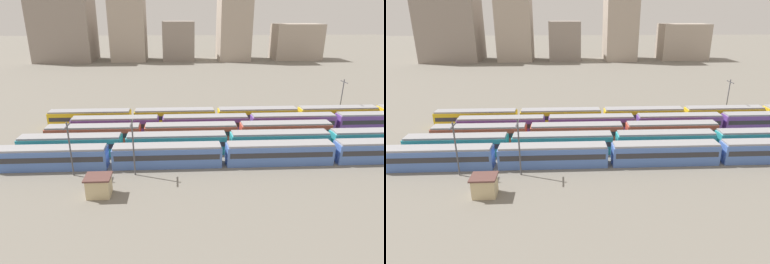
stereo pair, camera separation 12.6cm
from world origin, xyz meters
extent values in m
plane|color=slate|center=(0.00, 10.40, 0.00)|extent=(600.00, 600.00, 0.00)
cube|color=#4C70BC|center=(-10.33, 0.00, 1.70)|extent=(18.00, 3.00, 3.40)
cube|color=#2D2D33|center=(-10.33, 0.00, 2.11)|extent=(17.20, 3.06, 0.90)
cube|color=#939399|center=(-10.33, 0.00, 3.57)|extent=(17.60, 2.70, 0.35)
cube|color=#4C70BC|center=(8.57, 0.00, 1.70)|extent=(18.00, 3.00, 3.40)
cube|color=#2D2D33|center=(8.57, 0.00, 2.11)|extent=(17.20, 3.06, 0.90)
cube|color=#939399|center=(8.57, 0.00, 3.57)|extent=(17.60, 2.70, 0.35)
cube|color=#4C70BC|center=(27.47, 0.00, 1.70)|extent=(18.00, 3.00, 3.40)
cube|color=#2D2D33|center=(27.47, 0.00, 2.11)|extent=(17.20, 3.06, 0.90)
cube|color=#939399|center=(27.47, 0.00, 3.57)|extent=(17.60, 2.70, 0.35)
cube|color=teal|center=(-8.74, 5.20, 1.70)|extent=(18.00, 3.00, 3.40)
cube|color=#2D2D33|center=(-8.74, 5.20, 2.11)|extent=(17.20, 3.06, 0.90)
cube|color=#939399|center=(-8.74, 5.20, 3.57)|extent=(17.60, 2.70, 0.35)
cube|color=teal|center=(10.16, 5.20, 1.70)|extent=(18.00, 3.00, 3.40)
cube|color=#2D2D33|center=(10.16, 5.20, 2.11)|extent=(17.20, 3.06, 0.90)
cube|color=#939399|center=(10.16, 5.20, 3.57)|extent=(17.60, 2.70, 0.35)
cube|color=teal|center=(29.06, 5.20, 1.70)|extent=(18.00, 3.00, 3.40)
cube|color=#2D2D33|center=(29.06, 5.20, 2.11)|extent=(17.20, 3.06, 0.90)
cube|color=#939399|center=(29.06, 5.20, 3.57)|extent=(17.60, 2.70, 0.35)
cube|color=teal|center=(47.96, 5.20, 1.70)|extent=(18.00, 3.00, 3.40)
cube|color=#2D2D33|center=(47.96, 5.20, 2.11)|extent=(17.20, 3.06, 0.90)
cube|color=#939399|center=(47.96, 5.20, 3.57)|extent=(17.60, 2.70, 0.35)
cube|color=#BC4C38|center=(-5.92, 10.40, 1.70)|extent=(18.00, 3.00, 3.40)
cube|color=#2D2D33|center=(-5.92, 10.40, 2.11)|extent=(17.20, 3.06, 0.90)
cube|color=#939399|center=(-5.92, 10.40, 3.57)|extent=(17.60, 2.70, 0.35)
cube|color=#BC4C38|center=(12.98, 10.40, 1.70)|extent=(18.00, 3.00, 3.40)
cube|color=#2D2D33|center=(12.98, 10.40, 2.11)|extent=(17.20, 3.06, 0.90)
cube|color=#939399|center=(12.98, 10.40, 3.57)|extent=(17.60, 2.70, 0.35)
cube|color=#BC4C38|center=(31.88, 10.40, 1.70)|extent=(18.00, 3.00, 3.40)
cube|color=#2D2D33|center=(31.88, 10.40, 2.11)|extent=(17.20, 3.06, 0.90)
cube|color=#939399|center=(31.88, 10.40, 3.57)|extent=(17.60, 2.70, 0.35)
cube|color=#6B429E|center=(-2.59, 15.60, 1.70)|extent=(18.00, 3.00, 3.40)
cube|color=#2D2D33|center=(-2.59, 15.60, 2.11)|extent=(17.20, 3.06, 0.90)
cube|color=#939399|center=(-2.59, 15.60, 3.57)|extent=(17.60, 2.70, 0.35)
cube|color=#6B429E|center=(16.31, 15.60, 1.70)|extent=(18.00, 3.00, 3.40)
cube|color=#2D2D33|center=(16.31, 15.60, 2.11)|extent=(17.20, 3.06, 0.90)
cube|color=#939399|center=(16.31, 15.60, 3.57)|extent=(17.60, 2.70, 0.35)
cube|color=#6B429E|center=(35.21, 15.60, 1.70)|extent=(18.00, 3.00, 3.40)
cube|color=#2D2D33|center=(35.21, 15.60, 2.11)|extent=(17.20, 3.06, 0.90)
cube|color=#939399|center=(35.21, 15.60, 3.57)|extent=(17.60, 2.70, 0.35)
cube|color=#6B429E|center=(54.11, 15.60, 1.70)|extent=(18.00, 3.00, 3.40)
cube|color=#2D2D33|center=(54.11, 15.60, 2.11)|extent=(17.20, 3.06, 0.90)
cube|color=#939399|center=(54.11, 15.60, 3.57)|extent=(17.60, 2.70, 0.35)
cube|color=yellow|center=(-9.07, 20.80, 1.70)|extent=(18.00, 3.00, 3.40)
cube|color=#2D2D33|center=(-9.07, 20.80, 2.11)|extent=(17.20, 3.06, 0.90)
cube|color=#939399|center=(-9.07, 20.80, 3.57)|extent=(17.60, 2.70, 0.35)
cube|color=yellow|center=(9.83, 20.80, 1.70)|extent=(18.00, 3.00, 3.40)
cube|color=#2D2D33|center=(9.83, 20.80, 2.11)|extent=(17.20, 3.06, 0.90)
cube|color=#939399|center=(9.83, 20.80, 3.57)|extent=(17.60, 2.70, 0.35)
cube|color=yellow|center=(28.73, 20.80, 1.70)|extent=(18.00, 3.00, 3.40)
cube|color=#2D2D33|center=(28.73, 20.80, 2.11)|extent=(17.20, 3.06, 0.90)
cube|color=#939399|center=(28.73, 20.80, 3.57)|extent=(17.60, 2.70, 0.35)
cube|color=yellow|center=(47.63, 20.80, 1.70)|extent=(18.00, 3.00, 3.40)
cube|color=#2D2D33|center=(47.63, 20.80, 2.11)|extent=(17.20, 3.06, 0.90)
cube|color=#939399|center=(47.63, 20.80, 3.57)|extent=(17.60, 2.70, 0.35)
cylinder|color=#4C4C51|center=(3.48, -3.06, 4.68)|extent=(0.24, 0.24, 9.36)
cube|color=#47474C|center=(3.48, -3.06, 8.76)|extent=(0.16, 3.20, 0.16)
cylinder|color=#4C4C51|center=(49.61, 23.87, 4.72)|extent=(0.24, 0.24, 9.44)
cube|color=#47474C|center=(49.61, 23.87, 8.84)|extent=(0.16, 3.20, 0.16)
cylinder|color=#4C4C51|center=(-6.23, -2.75, 4.43)|extent=(0.24, 0.24, 8.87)
cube|color=#47474C|center=(-6.23, -2.75, 8.27)|extent=(0.16, 3.20, 0.16)
cube|color=#C6B284|center=(-0.83, -8.96, 1.40)|extent=(3.20, 2.60, 2.80)
cube|color=brown|center=(-0.83, -8.96, 2.92)|extent=(3.60, 3.00, 0.24)
cube|color=gray|center=(-45.65, 125.13, 15.27)|extent=(28.69, 21.67, 30.53)
cube|color=#A89989|center=(-13.43, 125.13, 15.68)|extent=(17.38, 17.06, 31.35)
cube|color=gray|center=(11.96, 125.13, 9.75)|extent=(16.05, 14.40, 19.50)
cube|color=#A89989|center=(40.68, 125.13, 20.84)|extent=(15.75, 19.70, 41.68)
cube|color=#A89989|center=(74.40, 125.13, 9.07)|extent=(24.49, 15.33, 18.13)
camera|label=1|loc=(10.16, -49.25, 24.46)|focal=30.28mm
camera|label=2|loc=(10.28, -49.25, 24.46)|focal=30.28mm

